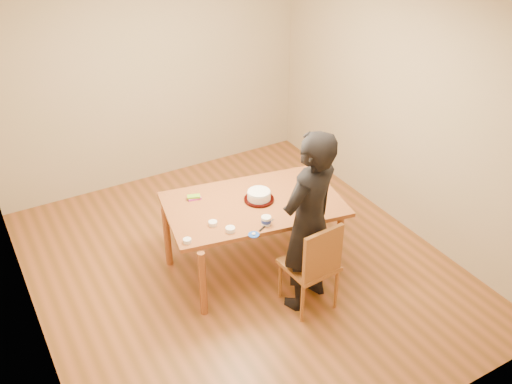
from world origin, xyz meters
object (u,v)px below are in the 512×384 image
dining_chair (309,265)px  cake_plate (259,199)px  dining_table (253,204)px  cake (259,195)px  person (309,223)px

dining_chair → cake_plate: 0.85m
dining_table → cake_plate: 0.08m
cake → person: bearing=-83.6°
dining_table → person: person is taller
dining_chair → cake: (-0.08, 0.78, 0.36)m
dining_table → person: bearing=-68.3°
cake_plate → person: (0.08, -0.74, 0.13)m
dining_chair → cake: cake is taller
cake_plate → cake: bearing=-90.0°
dining_table → cake: 0.11m
dining_chair → cake_plate: bearing=91.7°
dining_table → dining_chair: size_ratio=3.88×
dining_table → cake: cake is taller
cake_plate → dining_table: bearing=-173.2°
dining_table → cake: bearing=17.0°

